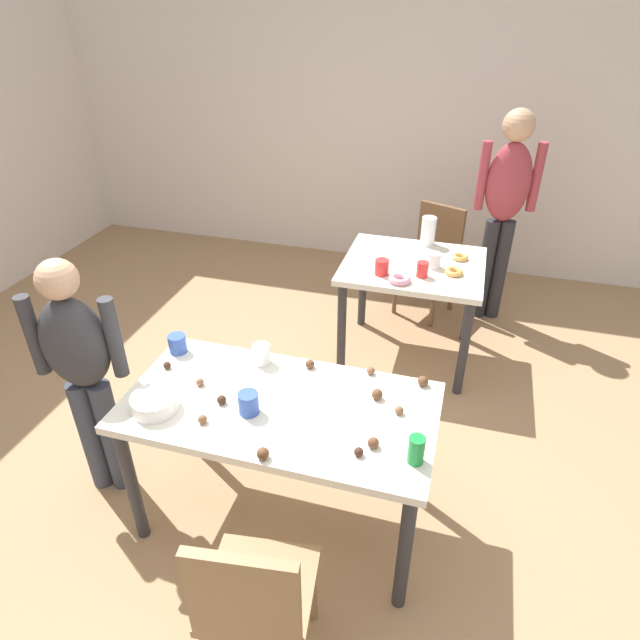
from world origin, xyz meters
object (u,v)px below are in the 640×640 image
Objects in this scene: chair_far_table at (432,254)px; chair_near_table at (254,598)px; dining_table_near at (280,420)px; person_girl_near at (81,365)px; mixing_bowl at (155,403)px; pitcher_far at (428,231)px; person_adult_far at (505,200)px; soda_can at (416,450)px; dining_table_far at (412,279)px.

chair_near_table is at bearing -95.31° from chair_far_table.
dining_table_near is 1.03× the size of person_girl_near.
mixing_bowl is 2.32m from pitcher_far.
pitcher_far is (-0.50, -0.42, -0.14)m from person_adult_far.
pitcher_far is at bearing 54.75° from person_girl_near.
soda_can reaches higher than dining_table_near.
chair_near_table reaches higher than dining_table_near.
person_adult_far is at bearing 60.59° from mixing_bowl.
dining_table_far is 1.07× the size of chair_far_table.
mixing_bowl is at bearing -113.78° from pitcher_far.
dining_table_near is at bearing 2.95° from person_girl_near.
soda_can is at bearing -84.50° from pitcher_far.
chair_far_table is 2.73m from mixing_bowl.
pitcher_far is (-0.02, -0.41, 0.35)m from chair_far_table.
chair_near_table reaches higher than dining_table_far.
person_adult_far reaches higher than dining_table_near.
soda_can is at bearing -81.95° from dining_table_far.
person_girl_near is at bearing 148.97° from chair_near_table.
person_adult_far reaches higher than chair_near_table.
person_girl_near is at bearing -120.72° from chair_far_table.
soda_can is (0.47, 0.56, 0.31)m from chair_near_table.
dining_table_near is at bearing -111.41° from person_adult_far.
dining_table_near is at bearing 102.27° from chair_near_table.
mixing_bowl is at bearing -15.97° from person_girl_near.
mixing_bowl reaches higher than dining_table_far.
pitcher_far is (1.41, 1.99, 0.05)m from person_girl_near.
chair_near_table is at bearing -95.31° from dining_table_far.
chair_near_table is 0.91m from mixing_bowl.
dining_table_near is at bearing 164.55° from soda_can.
dining_table_far is at bearing -98.19° from pitcher_far.
dining_table_far is at bearing 63.61° from mixing_bowl.
dining_table_far is 0.69× the size of person_girl_near.
soda_can reaches higher than dining_table_far.
mixing_bowl is 1.00× the size of pitcher_far.
chair_far_table is at bearing -178.77° from person_adult_far.
mixing_bowl is (-0.96, -2.54, 0.29)m from chair_far_table.
chair_far_table reaches higher than dining_table_near.
dining_table_near is 1.51× the size of dining_table_far.
dining_table_near is 2.40m from chair_far_table.
soda_can is (0.63, -0.17, 0.16)m from dining_table_near.
chair_far_table is (0.29, 3.09, 0.00)m from chair_near_table.
pitcher_far is (0.43, 1.94, 0.20)m from dining_table_near.
chair_near_table is at bearing -103.88° from person_adult_far.
soda_can is (0.18, -2.52, 0.31)m from chair_far_table.
dining_table_near is 1.99m from pitcher_far.
person_girl_near is at bearing -177.05° from dining_table_near.
pitcher_far is at bearing 77.61° from dining_table_near.
dining_table_near is 0.86× the size of person_adult_far.
mixing_bowl is 1.14m from soda_can.
soda_can is at bearing 0.56° from mixing_bowl.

